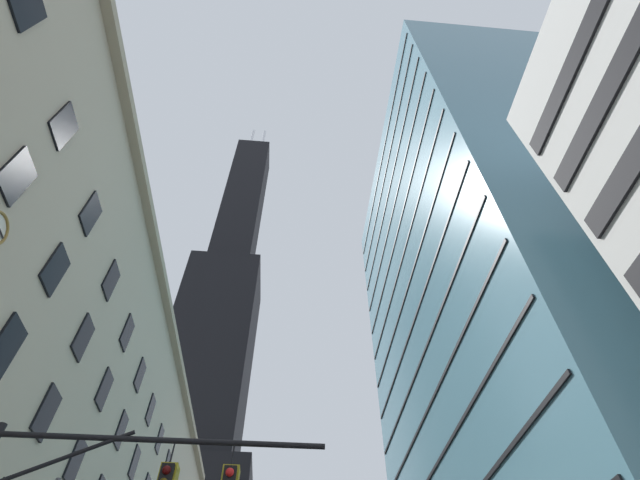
% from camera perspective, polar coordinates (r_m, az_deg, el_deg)
% --- Properties ---
extents(dark_skyscraper, '(27.42, 27.42, 187.13)m').
position_cam_1_polar(dark_skyscraper, '(112.21, -14.78, -19.11)').
color(dark_skyscraper, black).
rests_on(dark_skyscraper, ground).
extents(glass_office_midrise, '(18.14, 34.76, 59.61)m').
position_cam_1_polar(glass_office_midrise, '(46.78, 22.16, -8.59)').
color(glass_office_midrise, teal).
rests_on(glass_office_midrise, ground).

